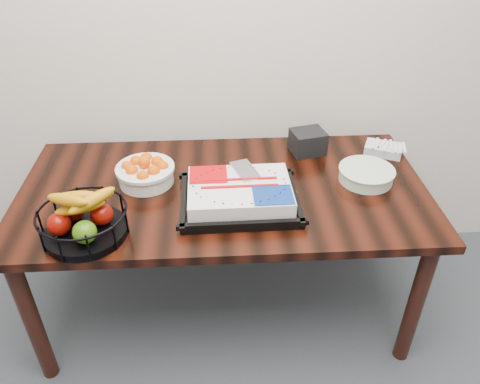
{
  "coord_description": "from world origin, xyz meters",
  "views": [
    {
      "loc": [
        -0.03,
        0.28,
        1.92
      ],
      "look_at": [
        0.07,
        1.84,
        0.83
      ],
      "focal_mm": 35.0,
      "sensor_mm": 36.0,
      "label": 1
    }
  ],
  "objects": [
    {
      "name": "table",
      "position": [
        0.0,
        2.0,
        0.66
      ],
      "size": [
        1.8,
        0.9,
        0.75
      ],
      "color": "black",
      "rests_on": "ground"
    },
    {
      "name": "napkin_box",
      "position": [
        0.43,
        2.29,
        0.81
      ],
      "size": [
        0.18,
        0.17,
        0.11
      ],
      "primitive_type": "cube",
      "rotation": [
        0.0,
        0.0,
        0.23
      ],
      "color": "black",
      "rests_on": "table"
    },
    {
      "name": "fruit_basket",
      "position": [
        -0.54,
        1.7,
        0.82
      ],
      "size": [
        0.34,
        0.34,
        0.18
      ],
      "color": "black",
      "rests_on": "table"
    },
    {
      "name": "tangerine_bowl",
      "position": [
        -0.34,
        2.06,
        0.82
      ],
      "size": [
        0.26,
        0.26,
        0.16
      ],
      "color": "white",
      "rests_on": "table"
    },
    {
      "name": "cake_tray",
      "position": [
        0.07,
        1.87,
        0.8
      ],
      "size": [
        0.49,
        0.39,
        0.1
      ],
      "color": "black",
      "rests_on": "table"
    },
    {
      "name": "plate_stack",
      "position": [
        0.64,
        2.02,
        0.78
      ],
      "size": [
        0.25,
        0.25,
        0.06
      ],
      "color": "white",
      "rests_on": "table"
    },
    {
      "name": "fork_bag",
      "position": [
        0.8,
        2.26,
        0.77
      ],
      "size": [
        0.21,
        0.17,
        0.05
      ],
      "color": "silver",
      "rests_on": "table"
    }
  ]
}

